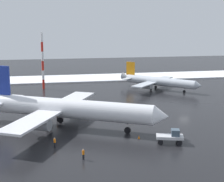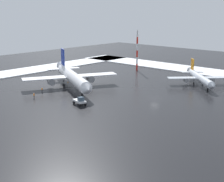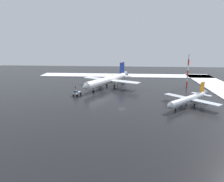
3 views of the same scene
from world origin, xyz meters
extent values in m
plane|color=black|center=(0.00, 0.00, 0.00)|extent=(240.00, 240.00, 0.00)
cube|color=white|center=(0.00, -50.00, 0.17)|extent=(152.00, 16.00, 0.33)
cylinder|color=white|center=(27.54, 8.70, 3.90)|extent=(31.33, 18.94, 3.79)
cone|color=white|center=(11.58, 17.12, 3.90)|extent=(4.04, 4.43, 3.60)
cube|color=white|center=(26.23, -0.94, 3.56)|extent=(11.09, 15.09, 0.40)
cylinder|color=gray|center=(26.78, 1.29, 2.45)|extent=(4.39, 3.74, 2.23)
cube|color=white|center=(34.75, 15.22, 3.56)|extent=(11.09, 15.09, 0.40)
cylinder|color=gray|center=(33.22, 13.51, 2.45)|extent=(4.39, 3.74, 2.23)
cube|color=navy|center=(41.33, 1.43, 8.69)|extent=(4.13, 2.43, 6.24)
cube|color=white|center=(39.58, -1.43, 4.34)|extent=(5.06, 6.08, 0.27)
cylinder|color=black|center=(17.19, 14.15, 2.23)|extent=(0.27, 0.27, 0.78)
cylinder|color=black|center=(17.19, 14.15, 0.61)|extent=(1.27, 0.92, 1.23)
cylinder|color=black|center=(29.35, 4.97, 2.23)|extent=(0.27, 0.27, 0.78)
cylinder|color=black|center=(29.35, 4.97, 0.61)|extent=(1.27, 0.92, 1.23)
cylinder|color=black|center=(31.64, 9.31, 2.23)|extent=(0.27, 0.27, 0.78)
cylinder|color=black|center=(31.64, 9.31, 0.61)|extent=(1.27, 0.92, 1.23)
cylinder|color=silver|center=(-2.07, -24.52, 2.63)|extent=(17.97, 17.54, 2.56)
cone|color=silver|center=(-10.81, -16.04, 2.63)|extent=(2.99, 3.00, 2.43)
cone|color=silver|center=(6.78, -33.11, 3.08)|extent=(3.44, 3.43, 2.49)
cube|color=silver|center=(-4.74, -30.51, 2.41)|extent=(9.18, 9.32, 0.27)
cylinder|color=gray|center=(-3.96, -29.17, 1.65)|extent=(2.88, 2.86, 1.50)
cube|color=silver|center=(3.85, -21.66, 2.41)|extent=(9.18, 9.32, 0.27)
cylinder|color=gray|center=(2.53, -22.48, 1.65)|extent=(2.88, 2.86, 1.50)
cube|color=orange|center=(5.49, -31.85, 5.86)|extent=(2.35, 2.29, 4.21)
cube|color=silver|center=(3.81, -33.36, 2.93)|extent=(3.92, 3.95, 0.18)
cube|color=silver|center=(6.95, -30.13, 2.93)|extent=(3.92, 3.95, 0.18)
cylinder|color=black|center=(-7.73, -19.02, 1.50)|extent=(0.18, 0.18, 0.53)
cylinder|color=black|center=(-7.73, -19.02, 0.41)|extent=(0.78, 0.76, 0.83)
cylinder|color=black|center=(-1.60, -27.28, 1.50)|extent=(0.18, 0.18, 0.53)
cylinder|color=black|center=(-1.60, -27.28, 0.41)|extent=(0.78, 0.76, 0.83)
cylinder|color=black|center=(0.71, -24.90, 1.50)|extent=(0.18, 0.18, 0.53)
cylinder|color=black|center=(0.71, -24.90, 0.41)|extent=(0.78, 0.76, 0.83)
cube|color=silver|center=(11.21, 20.64, 1.15)|extent=(5.02, 3.37, 0.50)
cube|color=#3F5160|center=(10.32, 20.89, 1.95)|extent=(1.75, 1.82, 1.10)
cylinder|color=black|center=(9.39, 20.12, 0.45)|extent=(0.95, 0.55, 0.90)
cylinder|color=black|center=(9.93, 22.03, 0.45)|extent=(0.95, 0.55, 0.90)
cylinder|color=black|center=(12.49, 19.25, 0.45)|extent=(0.95, 0.55, 0.90)
cylinder|color=black|center=(13.03, 21.16, 0.45)|extent=(0.95, 0.55, 0.90)
cylinder|color=black|center=(30.01, 3.36, 0.42)|extent=(0.16, 0.16, 0.85)
cylinder|color=black|center=(29.86, 3.50, 0.42)|extent=(0.16, 0.16, 0.85)
cylinder|color=orange|center=(29.94, 3.43, 1.16)|extent=(0.36, 0.36, 0.62)
sphere|color=tan|center=(29.94, 3.43, 1.59)|extent=(0.24, 0.24, 0.24)
cylinder|color=black|center=(30.77, 19.16, 0.42)|extent=(0.16, 0.16, 0.85)
cylinder|color=black|center=(30.89, 19.00, 0.42)|extent=(0.16, 0.16, 0.85)
cylinder|color=orange|center=(30.83, 19.08, 1.16)|extent=(0.36, 0.36, 0.62)
sphere|color=tan|center=(30.83, 19.08, 1.59)|extent=(0.24, 0.24, 0.24)
cylinder|color=black|center=(26.59, 25.19, 0.42)|extent=(0.16, 0.16, 0.85)
cylinder|color=black|center=(26.73, 25.05, 0.42)|extent=(0.16, 0.16, 0.85)
cylinder|color=orange|center=(26.66, 25.12, 1.16)|extent=(0.36, 0.36, 0.62)
sphere|color=tan|center=(26.66, 25.12, 1.59)|extent=(0.24, 0.24, 0.24)
cylinder|color=red|center=(33.08, -33.04, 1.45)|extent=(0.70, 0.70, 2.91)
cylinder|color=white|center=(33.08, -33.04, 4.36)|extent=(0.70, 0.70, 2.91)
cylinder|color=red|center=(33.08, -33.04, 7.27)|extent=(0.70, 0.70, 2.91)
cylinder|color=white|center=(33.08, -33.04, 10.17)|extent=(0.70, 0.70, 2.91)
cylinder|color=red|center=(33.08, -33.04, 13.08)|extent=(0.70, 0.70, 2.91)
cylinder|color=white|center=(33.08, -33.04, 15.99)|extent=(0.70, 0.70, 2.91)
cone|color=orange|center=(15.84, 17.41, 0.28)|extent=(0.36, 0.36, 0.55)
cone|color=orange|center=(36.10, 3.67, 0.28)|extent=(0.36, 0.36, 0.55)
camera|label=1|loc=(31.42, 74.28, 20.76)|focal=55.00mm
camera|label=2|loc=(-58.45, 83.31, 26.97)|focal=55.00mm
camera|label=3|loc=(-82.29, -2.31, 24.52)|focal=35.00mm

